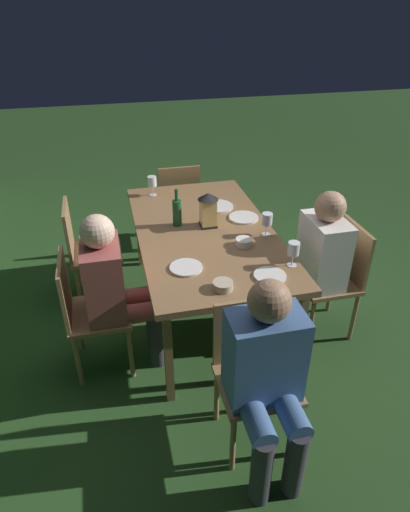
# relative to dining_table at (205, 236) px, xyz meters

# --- Properties ---
(ground_plane) EXTENTS (16.00, 16.00, 0.00)m
(ground_plane) POSITION_rel_dining_table_xyz_m (0.00, 0.00, -0.70)
(ground_plane) COLOR #26471E
(dining_table) EXTENTS (1.82, 1.00, 0.75)m
(dining_table) POSITION_rel_dining_table_xyz_m (0.00, 0.00, 0.00)
(dining_table) COLOR olive
(dining_table) RESTS_ON ground
(chair_side_right_a) EXTENTS (0.42, 0.40, 0.87)m
(chair_side_right_a) POSITION_rel_dining_table_xyz_m (-0.41, 0.89, -0.21)
(chair_side_right_a) COLOR #937047
(chair_side_right_a) RESTS_ON ground
(person_in_rust) EXTENTS (0.38, 0.47, 1.15)m
(person_in_rust) POSITION_rel_dining_table_xyz_m (-0.41, 0.69, -0.06)
(person_in_rust) COLOR #9E4C47
(person_in_rust) RESTS_ON ground
(chair_side_left_a) EXTENTS (0.42, 0.40, 0.87)m
(chair_side_left_a) POSITION_rel_dining_table_xyz_m (-0.41, -0.89, -0.21)
(chair_side_left_a) COLOR #937047
(chair_side_left_a) RESTS_ON ground
(person_in_cream) EXTENTS (0.38, 0.47, 1.15)m
(person_in_cream) POSITION_rel_dining_table_xyz_m (-0.41, -0.69, -0.06)
(person_in_cream) COLOR white
(person_in_cream) RESTS_ON ground
(chair_side_right_b) EXTENTS (0.42, 0.40, 0.87)m
(chair_side_right_b) POSITION_rel_dining_table_xyz_m (0.41, 0.89, -0.21)
(chair_side_right_b) COLOR #937047
(chair_side_right_b) RESTS_ON ground
(chair_head_far) EXTENTS (0.40, 0.42, 0.87)m
(chair_head_far) POSITION_rel_dining_table_xyz_m (1.16, 0.00, -0.21)
(chair_head_far) COLOR #937047
(chair_head_far) RESTS_ON ground
(chair_head_near) EXTENTS (0.40, 0.42, 0.87)m
(chair_head_near) POSITION_rel_dining_table_xyz_m (-1.16, 0.00, -0.21)
(chair_head_near) COLOR #937047
(chair_head_near) RESTS_ON ground
(person_in_blue) EXTENTS (0.48, 0.38, 1.15)m
(person_in_blue) POSITION_rel_dining_table_xyz_m (-1.36, 0.00, -0.06)
(person_in_blue) COLOR #426699
(person_in_blue) RESTS_ON ground
(lantern_centerpiece) EXTENTS (0.15, 0.15, 0.27)m
(lantern_centerpiece) POSITION_rel_dining_table_xyz_m (0.06, -0.04, 0.20)
(lantern_centerpiece) COLOR black
(lantern_centerpiece) RESTS_ON dining_table
(green_bottle_on_table) EXTENTS (0.07, 0.07, 0.29)m
(green_bottle_on_table) POSITION_rel_dining_table_xyz_m (0.13, 0.18, 0.16)
(green_bottle_on_table) COLOR #195128
(green_bottle_on_table) RESTS_ON dining_table
(wine_glass_a) EXTENTS (0.08, 0.08, 0.17)m
(wine_glass_a) POSITION_rel_dining_table_xyz_m (-0.60, -0.43, 0.17)
(wine_glass_a) COLOR silver
(wine_glass_a) RESTS_ON dining_table
(wine_glass_b) EXTENTS (0.08, 0.08, 0.17)m
(wine_glass_b) POSITION_rel_dining_table_xyz_m (0.74, 0.29, 0.17)
(wine_glass_b) COLOR silver
(wine_glass_b) RESTS_ON dining_table
(wine_glass_c) EXTENTS (0.08, 0.08, 0.17)m
(wine_glass_c) POSITION_rel_dining_table_xyz_m (-0.17, -0.41, 0.17)
(wine_glass_c) COLOR silver
(wine_glass_c) RESTS_ON dining_table
(plate_a) EXTENTS (0.25, 0.25, 0.01)m
(plate_a) POSITION_rel_dining_table_xyz_m (0.37, -0.19, 0.06)
(plate_a) COLOR silver
(plate_a) RESTS_ON dining_table
(plate_b) EXTENTS (0.20, 0.20, 0.01)m
(plate_b) POSITION_rel_dining_table_xyz_m (-0.70, -0.25, 0.06)
(plate_b) COLOR silver
(plate_b) RESTS_ON dining_table
(plate_c) EXTENTS (0.21, 0.21, 0.01)m
(plate_c) POSITION_rel_dining_table_xyz_m (-0.48, 0.24, 0.06)
(plate_c) COLOR silver
(plate_c) RESTS_ON dining_table
(plate_d) EXTENTS (0.23, 0.23, 0.01)m
(plate_d) POSITION_rel_dining_table_xyz_m (0.12, -0.34, 0.06)
(plate_d) COLOR silver
(plate_d) RESTS_ON dining_table
(bowl_olives) EXTENTS (0.12, 0.12, 0.05)m
(bowl_olives) POSITION_rel_dining_table_xyz_m (-0.75, 0.07, 0.08)
(bowl_olives) COLOR #BCAD8E
(bowl_olives) RESTS_ON dining_table
(bowl_bread) EXTENTS (0.11, 0.11, 0.05)m
(bowl_bread) POSITION_rel_dining_table_xyz_m (-0.29, -0.21, 0.08)
(bowl_bread) COLOR silver
(bowl_bread) RESTS_ON dining_table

